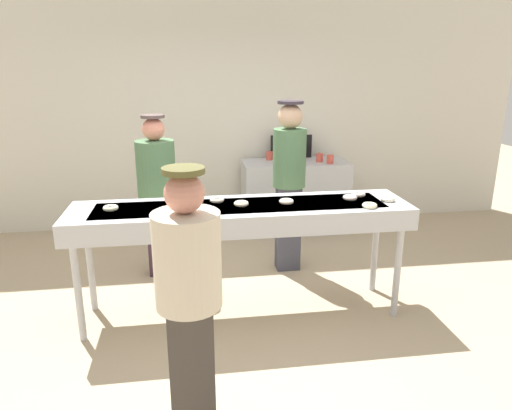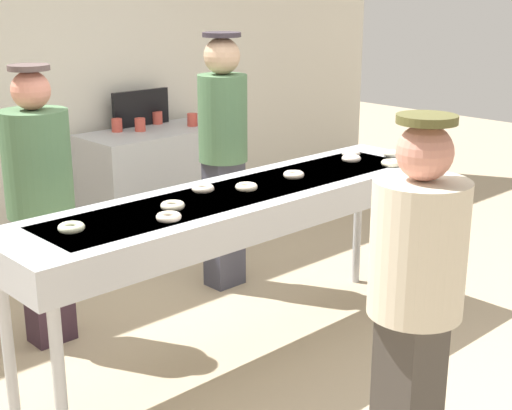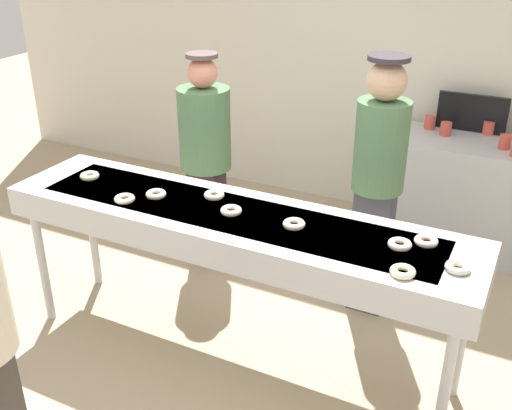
{
  "view_description": "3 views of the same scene",
  "coord_description": "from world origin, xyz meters",
  "views": [
    {
      "loc": [
        -0.41,
        -3.61,
        2.07
      ],
      "look_at": [
        0.13,
        0.03,
        0.96
      ],
      "focal_mm": 32.81,
      "sensor_mm": 36.0,
      "label": 1
    },
    {
      "loc": [
        -2.54,
        -2.77,
        2.01
      ],
      "look_at": [
        0.08,
        0.01,
        0.87
      ],
      "focal_mm": 51.04,
      "sensor_mm": 36.0,
      "label": 2
    },
    {
      "loc": [
        1.47,
        -2.62,
        2.47
      ],
      "look_at": [
        0.09,
        0.11,
        0.99
      ],
      "focal_mm": 42.43,
      "sensor_mm": 36.0,
      "label": 3
    }
  ],
  "objects": [
    {
      "name": "ground_plane",
      "position": [
        0.0,
        0.0,
        0.0
      ],
      "size": [
        16.0,
        16.0,
        0.0
      ],
      "primitive_type": "plane",
      "color": "tan"
    },
    {
      "name": "back_wall",
      "position": [
        0.0,
        2.48,
        1.68
      ],
      "size": [
        8.0,
        0.12,
        3.36
      ],
      "primitive_type": "cube",
      "color": "silver",
      "rests_on": "ground"
    },
    {
      "name": "fryer_conveyor",
      "position": [
        0.0,
        0.0,
        0.88
      ],
      "size": [
        2.76,
        0.64,
        0.97
      ],
      "color": "#B7BABF",
      "rests_on": "ground"
    },
    {
      "name": "sugar_donut_0",
      "position": [
        0.38,
        0.0,
        0.99
      ],
      "size": [
        0.17,
        0.17,
        0.03
      ],
      "primitive_type": "torus",
      "rotation": [
        0.0,
        0.0,
        0.78
      ],
      "color": "#FBE6C9",
      "rests_on": "fryer_conveyor"
    },
    {
      "name": "sugar_donut_1",
      "position": [
        0.0,
        -0.01,
        0.99
      ],
      "size": [
        0.15,
        0.15,
        0.03
      ],
      "primitive_type": "torus",
      "rotation": [
        0.0,
        0.0,
        2.88
      ],
      "color": "#FEEFCC",
      "rests_on": "fryer_conveyor"
    },
    {
      "name": "sugar_donut_2",
      "position": [
        1.01,
        -0.21,
        0.99
      ],
      "size": [
        0.16,
        0.16,
        0.03
      ],
      "primitive_type": "torus",
      "rotation": [
        0.0,
        0.0,
        1.16
      ],
      "color": "#F7EEC2",
      "rests_on": "fryer_conveyor"
    },
    {
      "name": "sugar_donut_3",
      "position": [
        -1.03,
        0.02,
        0.99
      ],
      "size": [
        0.15,
        0.15,
        0.03
      ],
      "primitive_type": "torus",
      "rotation": [
        0.0,
        0.0,
        1.29
      ],
      "color": "#ECF1C4",
      "rests_on": "fryer_conveyor"
    },
    {
      "name": "sugar_donut_4",
      "position": [
        -0.62,
        -0.15,
        0.99
      ],
      "size": [
        0.13,
        0.13,
        0.03
      ],
      "primitive_type": "torus",
      "rotation": [
        0.0,
        0.0,
        3.05
      ],
      "color": "#F7E5CB",
      "rests_on": "fryer_conveyor"
    },
    {
      "name": "sugar_donut_5",
      "position": [
        1.23,
        -0.06,
        0.99
      ],
      "size": [
        0.15,
        0.15,
        0.03
      ],
      "primitive_type": "torus",
      "rotation": [
        0.0,
        0.0,
        1.86
      ],
      "color": "#ECE6CB",
      "rests_on": "fryer_conveyor"
    },
    {
      "name": "sugar_donut_6",
      "position": [
        0.93,
        0.04,
        0.99
      ],
      "size": [
        0.13,
        0.13,
        0.03
      ],
      "primitive_type": "torus",
      "rotation": [
        0.0,
        0.0,
        1.64
      ],
      "color": "white",
      "rests_on": "fryer_conveyor"
    },
    {
      "name": "sugar_donut_7",
      "position": [
        -0.19,
        0.13,
        0.99
      ],
      "size": [
        0.17,
        0.17,
        0.03
      ],
      "primitive_type": "torus",
      "rotation": [
        0.0,
        0.0,
        2.31
      ],
      "color": "#F9E8CF",
      "rests_on": "fryer_conveyor"
    },
    {
      "name": "sugar_donut_8",
      "position": [
        1.04,
        0.13,
        0.99
      ],
      "size": [
        0.15,
        0.15,
        0.03
      ],
      "primitive_type": "torus",
      "rotation": [
        0.0,
        0.0,
        1.92
      ],
      "color": "white",
      "rests_on": "fryer_conveyor"
    },
    {
      "name": "sugar_donut_9",
      "position": [
        -0.5,
        -0.02,
        0.99
      ],
      "size": [
        0.17,
        0.17,
        0.03
      ],
      "primitive_type": "torus",
      "rotation": [
        0.0,
        0.0,
        2.5
      ],
      "color": "#ECE4C3",
      "rests_on": "fryer_conveyor"
    },
    {
      "name": "worker_baker",
      "position": [
        0.58,
        0.85,
        0.99
      ],
      "size": [
        0.33,
        0.33,
        1.74
      ],
      "rotation": [
        0.0,
        0.0,
        2.9
      ],
      "color": "#3C3D4C",
      "rests_on": "ground"
    },
    {
      "name": "worker_assistant",
      "position": [
        -0.73,
        0.91,
        0.93
      ],
      "size": [
        0.38,
        0.38,
        1.62
      ],
      "rotation": [
        0.0,
        0.0,
        3.05
      ],
      "color": "#36232F",
      "rests_on": "ground"
    },
    {
      "name": "customer_waiting",
      "position": [
        -0.43,
        -1.39,
        0.91
      ],
      "size": [
        0.35,
        0.35,
        1.6
      ],
      "rotation": [
        0.0,
        0.0,
        -0.08
      ],
      "color": "#3D3832",
      "rests_on": "ground"
    },
    {
      "name": "prep_counter",
      "position": [
        0.92,
        2.03,
        0.45
      ],
      "size": [
        1.32,
        0.61,
        0.9
      ],
      "primitive_type": "cube",
      "color": "#B7BABF",
      "rests_on": "ground"
    },
    {
      "name": "paper_cup_0",
      "position": [
        1.31,
        1.85,
        0.95
      ],
      "size": [
        0.09,
        0.09,
        0.11
      ],
      "primitive_type": "cylinder",
      "color": "#CC4C3F",
      "rests_on": "prep_counter"
    },
    {
      "name": "paper_cup_1",
      "position": [
        0.76,
        2.09,
        0.95
      ],
      "size": [
        0.09,
        0.09,
        0.11
      ],
      "primitive_type": "cylinder",
      "color": "#CC4C3F",
      "rests_on": "prep_counter"
    },
    {
      "name": "paper_cup_2",
      "position": [
        1.21,
        1.98,
        0.95
      ],
      "size": [
        0.09,
        0.09,
        0.11
      ],
      "primitive_type": "cylinder",
      "color": "#CC4C3F",
      "rests_on": "prep_counter"
    },
    {
      "name": "paper_cup_3",
      "position": [
        0.62,
        2.2,
        0.95
      ],
      "size": [
        0.09,
        0.09,
        0.11
      ],
      "primitive_type": "cylinder",
      "color": "#CC4C3F",
      "rests_on": "prep_counter"
    },
    {
      "name": "paper_cup_4",
      "position": [
        1.06,
        2.26,
        0.95
      ],
      "size": [
        0.09,
        0.09,
        0.11
      ],
      "primitive_type": "cylinder",
      "color": "#CC4C3F",
      "rests_on": "prep_counter"
    },
    {
      "name": "menu_display",
      "position": [
        0.92,
        2.29,
        1.05
      ],
      "size": [
        0.54,
        0.04,
        0.3
      ],
      "primitive_type": "cube",
      "color": "black",
      "rests_on": "prep_counter"
    }
  ]
}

